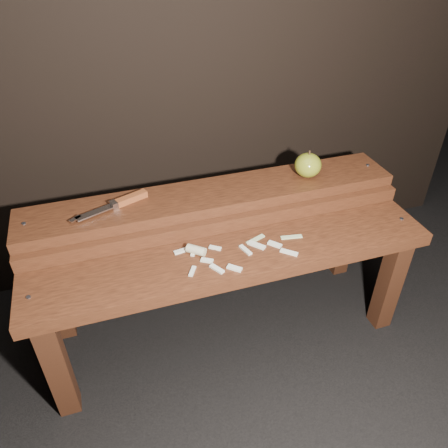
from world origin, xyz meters
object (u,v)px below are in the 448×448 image
object	(u,v)px
bench_rear_tier	(214,215)
knife	(122,202)
bench_front_tier	(237,274)
apple	(308,165)

from	to	relation	value
bench_rear_tier	knife	xyz separation A→B (m)	(-0.28, 0.02, 0.10)
bench_rear_tier	knife	world-z (taller)	knife
bench_rear_tier	knife	distance (m)	0.30
bench_front_tier	knife	bearing A→B (deg)	139.01
bench_front_tier	bench_rear_tier	size ratio (longest dim) A/B	1.00
apple	bench_rear_tier	bearing A→B (deg)	-179.24
bench_front_tier	apple	size ratio (longest dim) A/B	13.08
bench_front_tier	bench_rear_tier	world-z (taller)	bench_rear_tier
bench_rear_tier	apple	xyz separation A→B (m)	(0.33, 0.00, 0.13)
bench_front_tier	apple	bearing A→B (deg)	35.39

